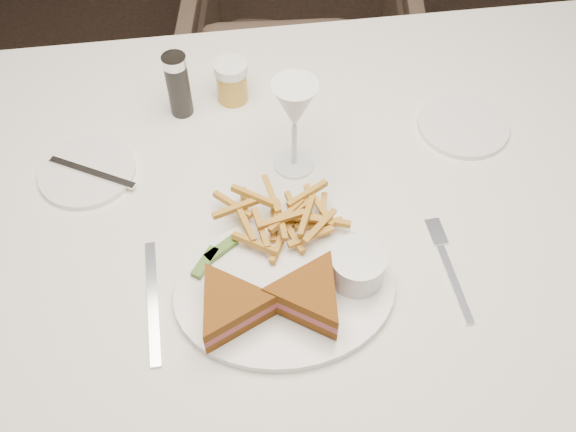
# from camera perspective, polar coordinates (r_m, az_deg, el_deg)

# --- Properties ---
(ground) EXTENTS (5.00, 5.00, 0.00)m
(ground) POSITION_cam_1_polar(r_m,az_deg,el_deg) (1.73, 10.94, -13.75)
(ground) COLOR black
(ground) RESTS_ON ground
(table) EXTENTS (1.49, 1.06, 0.75)m
(table) POSITION_cam_1_polar(r_m,az_deg,el_deg) (1.34, -0.13, -9.33)
(table) COLOR white
(table) RESTS_ON ground
(chair_far) EXTENTS (0.68, 0.64, 0.65)m
(chair_far) POSITION_cam_1_polar(r_m,az_deg,el_deg) (1.98, 1.16, 14.34)
(chair_far) COLOR #46362B
(chair_far) RESTS_ON ground
(table_setting) EXTENTS (0.81, 0.61, 0.18)m
(table_setting) POSITION_cam_1_polar(r_m,az_deg,el_deg) (0.96, -0.87, -0.56)
(table_setting) COLOR white
(table_setting) RESTS_ON table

